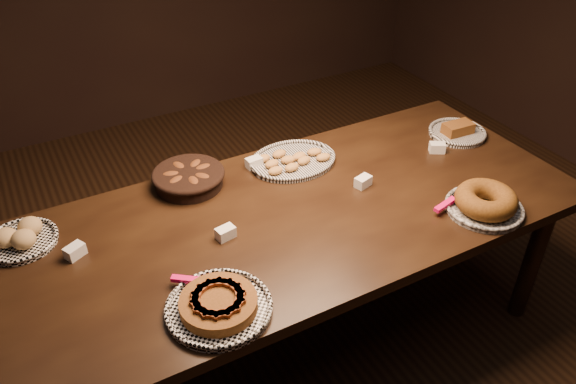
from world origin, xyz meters
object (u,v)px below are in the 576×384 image
madeleine_platter (293,160)px  bundt_cake_plate (485,202)px  buffet_table (290,229)px  apple_tart_plate (218,305)px

madeleine_platter → bundt_cake_plate: bearing=-62.5°
buffet_table → apple_tart_plate: 0.57m
madeleine_platter → bundt_cake_plate: bundt_cake_plate is taller
bundt_cake_plate → buffet_table: bearing=176.4°
apple_tart_plate → madeleine_platter: (0.64, 0.66, -0.01)m
apple_tart_plate → bundt_cake_plate: size_ratio=1.03×
bundt_cake_plate → apple_tart_plate: bearing=-157.4°
buffet_table → madeleine_platter: bearing=59.3°
apple_tart_plate → bundt_cake_plate: bearing=12.6°
apple_tart_plate → bundt_cake_plate: (1.13, -0.02, 0.02)m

